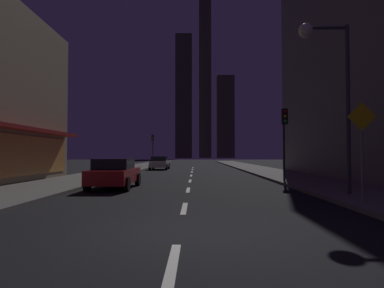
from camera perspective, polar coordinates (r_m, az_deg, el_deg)
The scene contains 14 objects.
ground_plane at distance 39.01m, azimuth 0.12°, elevation -4.31°, with size 78.00×136.00×0.10m, color black.
sidewalk_right at distance 39.56m, azimuth 10.34°, elevation -4.06°, with size 4.00×76.00×0.15m, color #605E59.
sidewalk_left at distance 39.69m, azimuth -10.06°, elevation -4.06°, with size 4.00×76.00×0.15m, color #605E59.
lane_marking_center at distance 23.23m, azimuth -0.23°, elevation -5.88°, with size 0.16×38.60×0.01m.
skyscraper_distant_tall at distance 145.56m, azimuth -1.42°, elevation 8.11°, with size 7.03×7.82×53.44m, color #3E3B2E.
skyscraper_distant_mid at distance 167.20m, azimuth 2.25°, elevation 11.06°, with size 5.84×8.58×77.75m, color #464234.
skyscraper_distant_short at distance 161.40m, azimuth 5.79°, elevation 4.64°, with size 8.16×6.81×39.50m, color #474435.
car_parked_near at distance 16.58m, azimuth -13.19°, elevation -4.92°, with size 1.98×4.24×1.45m.
car_parked_far at distance 36.45m, azimuth -5.59°, elevation -3.23°, with size 1.98×4.24×1.45m.
fire_hydrant_far_left at distance 31.81m, azimuth -10.72°, elevation -3.94°, with size 0.42×0.30×0.65m.
traffic_light_near_right at distance 19.93m, azimuth 15.63°, elevation 2.69°, with size 0.32×0.48×4.20m.
traffic_light_far_left at distance 45.37m, azimuth -6.77°, elevation 0.15°, with size 0.32×0.48×4.20m.
street_lamp_right at distance 14.08m, azimuth 22.09°, elevation 12.35°, with size 1.96×0.56×6.58m.
pedestrian_crossing_sign at distance 11.73m, azimuth 27.24°, elevation 0.16°, with size 0.91×0.08×3.15m.
Camera 1 is at (0.35, -6.97, 1.66)m, focal length 30.97 mm.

